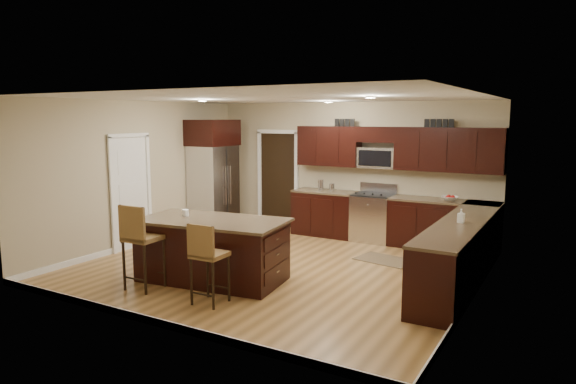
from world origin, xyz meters
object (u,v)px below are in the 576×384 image
Objects in this scene: refrigerator at (213,174)px; range at (373,217)px; stool_left at (140,237)px; stool_right at (207,254)px; island at (212,252)px.

range is at bearing 13.19° from refrigerator.
refrigerator reaches higher than stool_left.
stool_left is at bearing -112.36° from range.
stool_right is 0.46× the size of refrigerator.
stool_left is 1.13× the size of stool_right.
refrigerator is at bearing 119.73° from island.
range is 0.48× the size of island.
range is 3.71m from island.
range reaches higher than stool_right.
island is 1.05m from stool_right.
island is 2.14× the size of stool_right.
island is at bearing -108.90° from range.
range is at bearing 65.82° from stool_left.
stool_right is (1.17, 0.01, -0.09)m from stool_left.
stool_left is 0.52× the size of refrigerator.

